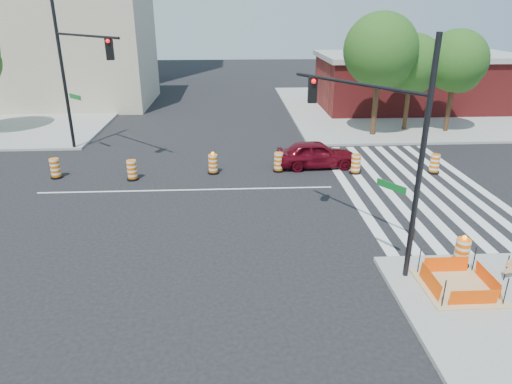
# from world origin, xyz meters

# --- Properties ---
(ground) EXTENTS (120.00, 120.00, 0.00)m
(ground) POSITION_xyz_m (0.00, 0.00, 0.00)
(ground) COLOR black
(ground) RESTS_ON ground
(sidewalk_ne) EXTENTS (22.00, 22.00, 0.15)m
(sidewalk_ne) POSITION_xyz_m (18.00, 18.00, 0.07)
(sidewalk_ne) COLOR gray
(sidewalk_ne) RESTS_ON ground
(crosswalk_east) EXTENTS (6.75, 13.50, 0.01)m
(crosswalk_east) POSITION_xyz_m (10.95, 0.00, 0.01)
(crosswalk_east) COLOR silver
(crosswalk_east) RESTS_ON ground
(lane_centerline) EXTENTS (14.00, 0.12, 0.01)m
(lane_centerline) POSITION_xyz_m (0.00, 0.00, 0.01)
(lane_centerline) COLOR silver
(lane_centerline) RESTS_ON ground
(excavation_pit) EXTENTS (2.20, 2.20, 0.90)m
(excavation_pit) POSITION_xyz_m (9.00, -9.00, 0.22)
(excavation_pit) COLOR tan
(excavation_pit) RESTS_ON ground
(brick_storefront) EXTENTS (16.50, 8.50, 4.60)m
(brick_storefront) POSITION_xyz_m (18.00, 18.00, 2.32)
(brick_storefront) COLOR maroon
(brick_storefront) RESTS_ON ground
(beige_midrise) EXTENTS (14.00, 10.00, 10.00)m
(beige_midrise) POSITION_xyz_m (-12.00, 22.00, 5.00)
(beige_midrise) COLOR tan
(beige_midrise) RESTS_ON ground
(red_coupe) EXTENTS (4.39, 1.97, 1.46)m
(red_coupe) POSITION_xyz_m (6.78, 3.09, 0.73)
(red_coupe) COLOR #570712
(red_coupe) RESTS_ON ground
(signal_pole_se) EXTENTS (3.15, 4.74, 7.37)m
(signal_pole_se) POSITION_xyz_m (6.83, -6.88, 4.53)
(signal_pole_se) COLOR black
(signal_pole_se) RESTS_ON ground
(signal_pole_nw) EXTENTS (4.60, 4.74, 8.54)m
(signal_pole_nw) POSITION_xyz_m (-6.25, 5.95, 5.23)
(signal_pole_nw) COLOR black
(signal_pole_nw) RESTS_ON ground
(pit_drum) EXTENTS (0.58, 0.58, 1.14)m
(pit_drum) POSITION_xyz_m (9.65, -7.75, 0.62)
(pit_drum) COLOR black
(pit_drum) RESTS_ON ground
(tree_north_c) EXTENTS (4.70, 4.70, 7.98)m
(tree_north_c) POSITION_xyz_m (11.83, 9.32, 5.36)
(tree_north_c) COLOR #382314
(tree_north_c) RESTS_ON ground
(tree_north_d) EXTENTS (3.90, 3.90, 6.62)m
(tree_north_d) POSITION_xyz_m (14.46, 10.57, 4.45)
(tree_north_d) COLOR #382314
(tree_north_d) RESTS_ON ground
(tree_north_e) EXTENTS (4.06, 4.06, 6.91)m
(tree_north_e) POSITION_xyz_m (17.16, 9.92, 4.64)
(tree_north_e) COLOR #382314
(tree_north_e) RESTS_ON ground
(median_drum_1) EXTENTS (0.60, 0.60, 1.02)m
(median_drum_1) POSITION_xyz_m (-6.81, 2.08, 0.48)
(median_drum_1) COLOR black
(median_drum_1) RESTS_ON ground
(median_drum_2) EXTENTS (0.60, 0.60, 1.02)m
(median_drum_2) POSITION_xyz_m (-2.84, 1.59, 0.48)
(median_drum_2) COLOR black
(median_drum_2) RESTS_ON ground
(median_drum_3) EXTENTS (0.60, 0.60, 1.18)m
(median_drum_3) POSITION_xyz_m (1.21, 2.32, 0.49)
(median_drum_3) COLOR black
(median_drum_3) RESTS_ON ground
(median_drum_4) EXTENTS (0.60, 0.60, 1.02)m
(median_drum_4) POSITION_xyz_m (4.67, 2.46, 0.48)
(median_drum_4) COLOR black
(median_drum_4) RESTS_ON ground
(median_drum_5) EXTENTS (0.60, 0.60, 1.02)m
(median_drum_5) POSITION_xyz_m (8.67, 1.91, 0.48)
(median_drum_5) COLOR black
(median_drum_5) RESTS_ON ground
(median_drum_6) EXTENTS (0.60, 0.60, 1.02)m
(median_drum_6) POSITION_xyz_m (12.82, 1.73, 0.48)
(median_drum_6) COLOR black
(median_drum_6) RESTS_ON ground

